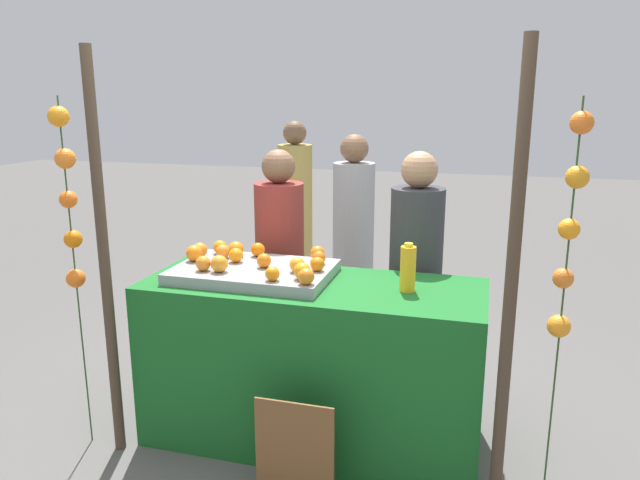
# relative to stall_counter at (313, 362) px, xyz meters

# --- Properties ---
(ground_plane) EXTENTS (24.00, 24.00, 0.00)m
(ground_plane) POSITION_rel_stall_counter_xyz_m (0.00, 0.00, -0.46)
(ground_plane) COLOR #565451
(stall_counter) EXTENTS (1.81, 0.70, 0.91)m
(stall_counter) POSITION_rel_stall_counter_xyz_m (0.00, 0.00, 0.00)
(stall_counter) COLOR #196023
(stall_counter) RESTS_ON ground_plane
(orange_tray) EXTENTS (0.84, 0.56, 0.06)m
(orange_tray) POSITION_rel_stall_counter_xyz_m (-0.34, 0.01, 0.49)
(orange_tray) COLOR gray
(orange_tray) RESTS_ON stall_counter
(orange_0) EXTENTS (0.09, 0.09, 0.09)m
(orange_0) POSITION_rel_stall_counter_xyz_m (-0.71, 0.11, 0.56)
(orange_0) COLOR orange
(orange_0) RESTS_ON orange_tray
(orange_1) EXTENTS (0.07, 0.07, 0.07)m
(orange_1) POSITION_rel_stall_counter_xyz_m (-0.15, -0.20, 0.55)
(orange_1) COLOR orange
(orange_1) RESTS_ON orange_tray
(orange_2) EXTENTS (0.08, 0.08, 0.08)m
(orange_2) POSITION_rel_stall_counter_xyz_m (-0.28, 0.01, 0.55)
(orange_2) COLOR orange
(orange_2) RESTS_ON orange_tray
(orange_3) EXTENTS (0.09, 0.09, 0.09)m
(orange_3) POSITION_rel_stall_counter_xyz_m (-0.70, 0.03, 0.56)
(orange_3) COLOR orange
(orange_3) RESTS_ON orange_tray
(orange_4) EXTENTS (0.09, 0.09, 0.09)m
(orange_4) POSITION_rel_stall_counter_xyz_m (-0.01, -0.13, 0.56)
(orange_4) COLOR orange
(orange_4) RESTS_ON orange_tray
(orange_5) EXTENTS (0.08, 0.08, 0.08)m
(orange_5) POSITION_rel_stall_counter_xyz_m (-0.63, 0.21, 0.56)
(orange_5) COLOR orange
(orange_5) RESTS_ON orange_tray
(orange_6) EXTENTS (0.07, 0.07, 0.07)m
(orange_6) POSITION_rel_stall_counter_xyz_m (-0.01, 0.16, 0.55)
(orange_6) COLOR orange
(orange_6) RESTS_ON orange_tray
(orange_7) EXTENTS (0.08, 0.08, 0.08)m
(orange_7) POSITION_rel_stall_counter_xyz_m (-0.47, 0.07, 0.56)
(orange_7) COLOR orange
(orange_7) RESTS_ON orange_tray
(orange_8) EXTENTS (0.09, 0.09, 0.09)m
(orange_8) POSITION_rel_stall_counter_xyz_m (-0.47, -0.13, 0.56)
(orange_8) COLOR orange
(orange_8) RESTS_ON orange_tray
(orange_9) EXTENTS (0.09, 0.09, 0.09)m
(orange_9) POSITION_rel_stall_counter_xyz_m (-0.51, 0.18, 0.56)
(orange_9) COLOR orange
(orange_9) RESTS_ON orange_tray
(orange_10) EXTENTS (0.08, 0.08, 0.08)m
(orange_10) POSITION_rel_stall_counter_xyz_m (-0.57, -0.13, 0.56)
(orange_10) COLOR orange
(orange_10) RESTS_ON orange_tray
(orange_11) EXTENTS (0.08, 0.08, 0.08)m
(orange_11) POSITION_rel_stall_counter_xyz_m (0.03, -0.21, 0.56)
(orange_11) COLOR orange
(orange_11) RESTS_ON orange_tray
(orange_12) EXTENTS (0.08, 0.08, 0.08)m
(orange_12) POSITION_rel_stall_counter_xyz_m (0.02, 0.03, 0.55)
(orange_12) COLOR orange
(orange_12) RESTS_ON orange_tray
(orange_13) EXTENTS (0.08, 0.08, 0.08)m
(orange_13) POSITION_rel_stall_counter_xyz_m (-0.57, 0.13, 0.56)
(orange_13) COLOR orange
(orange_13) RESTS_ON orange_tray
(orange_14) EXTENTS (0.08, 0.08, 0.08)m
(orange_14) POSITION_rel_stall_counter_xyz_m (-0.04, 0.24, 0.56)
(orange_14) COLOR orange
(orange_14) RESTS_ON orange_tray
(orange_15) EXTENTS (0.08, 0.08, 0.08)m
(orange_15) POSITION_rel_stall_counter_xyz_m (-0.39, 0.22, 0.56)
(orange_15) COLOR orange
(orange_15) RESTS_ON orange_tray
(orange_16) EXTENTS (0.08, 0.08, 0.08)m
(orange_16) POSITION_rel_stall_counter_xyz_m (-0.08, -0.02, 0.56)
(orange_16) COLOR orange
(orange_16) RESTS_ON orange_tray
(juice_bottle) EXTENTS (0.08, 0.08, 0.25)m
(juice_bottle) POSITION_rel_stall_counter_xyz_m (0.50, 0.01, 0.57)
(juice_bottle) COLOR #FAAC1E
(juice_bottle) RESTS_ON stall_counter
(chalkboard_sign) EXTENTS (0.38, 0.03, 0.53)m
(chalkboard_sign) POSITION_rel_stall_counter_xyz_m (0.08, -0.55, -0.20)
(chalkboard_sign) COLOR brown
(chalkboard_sign) RESTS_ON ground_plane
(vendor_left) EXTENTS (0.31, 0.31, 1.56)m
(vendor_left) POSITION_rel_stall_counter_xyz_m (-0.39, 0.59, 0.27)
(vendor_left) COLOR maroon
(vendor_left) RESTS_ON ground_plane
(vendor_right) EXTENTS (0.31, 0.31, 1.57)m
(vendor_right) POSITION_rel_stall_counter_xyz_m (0.48, 0.55, 0.28)
(vendor_right) COLOR #333338
(vendor_right) RESTS_ON ground_plane
(crowd_person_0) EXTENTS (0.32, 0.32, 1.60)m
(crowd_person_0) POSITION_rel_stall_counter_xyz_m (-0.12, 1.53, 0.29)
(crowd_person_0) COLOR #99999E
(crowd_person_0) RESTS_ON ground_plane
(crowd_person_1) EXTENTS (0.33, 0.33, 1.64)m
(crowd_person_1) POSITION_rel_stall_counter_xyz_m (-0.92, 2.53, 0.31)
(crowd_person_1) COLOR tan
(crowd_person_1) RESTS_ON ground_plane
(canopy_post_left) EXTENTS (0.06, 0.06, 2.12)m
(canopy_post_left) POSITION_rel_stall_counter_xyz_m (-0.98, -0.39, 0.60)
(canopy_post_left) COLOR #473828
(canopy_post_left) RESTS_ON ground_plane
(canopy_post_right) EXTENTS (0.06, 0.06, 2.12)m
(canopy_post_right) POSITION_rel_stall_counter_xyz_m (0.98, -0.39, 0.60)
(canopy_post_right) COLOR #473828
(canopy_post_right) RESTS_ON ground_plane
(garland_strand_left) EXTENTS (0.11, 0.12, 1.88)m
(garland_strand_left) POSITION_rel_stall_counter_xyz_m (-1.18, -0.37, 0.92)
(garland_strand_left) COLOR #2D4C23
(garland_strand_left) RESTS_ON ground_plane
(garland_strand_right) EXTENTS (0.10, 0.10, 1.88)m
(garland_strand_right) POSITION_rel_stall_counter_xyz_m (1.19, -0.41, 0.89)
(garland_strand_right) COLOR #2D4C23
(garland_strand_right) RESTS_ON ground_plane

